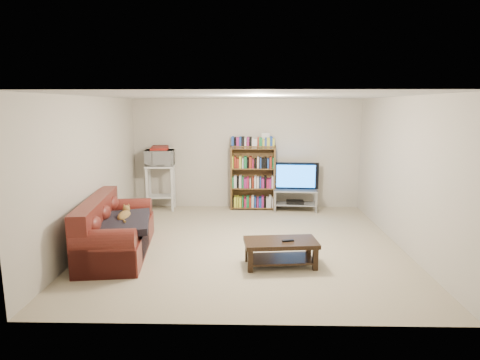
{
  "coord_description": "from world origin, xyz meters",
  "views": [
    {
      "loc": [
        0.04,
        -6.34,
        2.25
      ],
      "look_at": [
        -0.1,
        0.4,
        1.0
      ],
      "focal_mm": 30.0,
      "sensor_mm": 36.0,
      "label": 1
    }
  ],
  "objects_px": {
    "bookshelf": "(253,177)",
    "sofa": "(113,234)",
    "tv_stand": "(295,196)",
    "coffee_table": "(281,248)"
  },
  "relations": [
    {
      "from": "sofa",
      "to": "tv_stand",
      "type": "relative_size",
      "value": 2.21
    },
    {
      "from": "sofa",
      "to": "coffee_table",
      "type": "height_order",
      "value": "sofa"
    },
    {
      "from": "sofa",
      "to": "bookshelf",
      "type": "distance_m",
      "value": 3.55
    },
    {
      "from": "sofa",
      "to": "tv_stand",
      "type": "bearing_deg",
      "value": 33.07
    },
    {
      "from": "sofa",
      "to": "coffee_table",
      "type": "bearing_deg",
      "value": -17.12
    },
    {
      "from": "sofa",
      "to": "coffee_table",
      "type": "relative_size",
      "value": 1.97
    },
    {
      "from": "tv_stand",
      "to": "bookshelf",
      "type": "bearing_deg",
      "value": 175.39
    },
    {
      "from": "tv_stand",
      "to": "bookshelf",
      "type": "height_order",
      "value": "bookshelf"
    },
    {
      "from": "coffee_table",
      "to": "tv_stand",
      "type": "height_order",
      "value": "tv_stand"
    },
    {
      "from": "bookshelf",
      "to": "sofa",
      "type": "bearing_deg",
      "value": -126.96
    }
  ]
}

